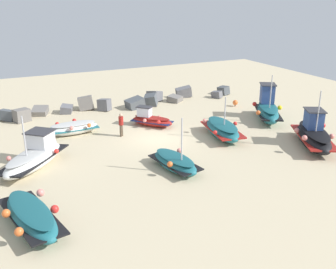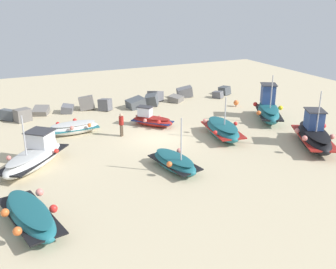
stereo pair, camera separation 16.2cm
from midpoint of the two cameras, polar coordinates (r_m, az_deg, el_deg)
The scene contains 12 objects.
ground_plane at distance 26.56m, azimuth -1.33°, elevation -0.56°, with size 50.60×50.60×0.00m, color beige.
fishing_boat_0 at distance 21.80m, azimuth 1.16°, elevation -4.01°, with size 1.92×3.72×3.16m.
fishing_boat_1 at distance 23.24m, azimuth -18.50°, elevation -2.98°, with size 4.53×4.78×3.25m.
fishing_boat_2 at distance 26.57m, azimuth 20.44°, elevation -0.14°, with size 3.82×5.17×3.70m.
fishing_boat_3 at distance 31.19m, azimuth 14.40°, elevation 3.52°, with size 3.55×4.70×3.59m.
fishing_boat_4 at distance 28.94m, azimuth -2.24°, elevation 2.15°, with size 2.87×3.07×1.42m.
fishing_boat_5 at distance 26.85m, azimuth 8.03°, elevation 0.71°, with size 2.41×4.45×2.85m.
fishing_boat_6 at distance 28.03m, azimuth -13.27°, elevation 0.96°, with size 3.48×1.90×0.87m.
fishing_boat_7 at distance 17.76m, azimuth -19.00°, elevation -10.94°, with size 2.39×4.76×0.95m.
person_walking at distance 26.85m, azimuth -6.57°, elevation 1.64°, with size 0.32×0.32×1.61m.
breakwater_rocks at distance 33.86m, azimuth -7.36°, elevation 4.53°, with size 21.60×3.09×1.40m.
mooring_buoy_0 at distance 34.48m, azimuth 9.91°, elevation 4.53°, with size 0.44×0.44×0.56m.
Camera 2 is at (-9.91, -22.85, 9.23)m, focal length 42.31 mm.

